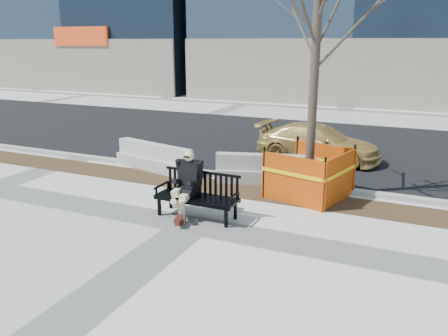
{
  "coord_description": "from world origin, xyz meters",
  "views": [
    {
      "loc": [
        4.32,
        -7.95,
        3.83
      ],
      "look_at": [
        0.28,
        1.05,
        1.05
      ],
      "focal_mm": 36.03,
      "sensor_mm": 36.0,
      "label": 1
    }
  ],
  "objects_px": {
    "bench": "(197,217)",
    "sedan": "(317,160)",
    "seated_man": "(188,214)",
    "tree_fence": "(308,196)",
    "jersey_barrier_left": "(155,170)",
    "jersey_barrier_right": "(268,183)"
  },
  "relations": [
    {
      "from": "bench",
      "to": "jersey_barrier_right",
      "type": "relative_size",
      "value": 0.66
    },
    {
      "from": "seated_man",
      "to": "jersey_barrier_left",
      "type": "bearing_deg",
      "value": 134.08
    },
    {
      "from": "sedan",
      "to": "jersey_barrier_right",
      "type": "distance_m",
      "value": 3.21
    },
    {
      "from": "bench",
      "to": "seated_man",
      "type": "height_order",
      "value": "seated_man"
    },
    {
      "from": "jersey_barrier_left",
      "to": "tree_fence",
      "type": "bearing_deg",
      "value": 8.68
    },
    {
      "from": "bench",
      "to": "tree_fence",
      "type": "bearing_deg",
      "value": 52.56
    },
    {
      "from": "sedan",
      "to": "jersey_barrier_left",
      "type": "relative_size",
      "value": 1.4
    },
    {
      "from": "seated_man",
      "to": "jersey_barrier_left",
      "type": "xyz_separation_m",
      "value": [
        -2.71,
        2.86,
        0.0
      ]
    },
    {
      "from": "bench",
      "to": "seated_man",
      "type": "relative_size",
      "value": 1.3
    },
    {
      "from": "bench",
      "to": "seated_man",
      "type": "bearing_deg",
      "value": 168.71
    },
    {
      "from": "seated_man",
      "to": "jersey_barrier_left",
      "type": "relative_size",
      "value": 0.51
    },
    {
      "from": "tree_fence",
      "to": "sedan",
      "type": "relative_size",
      "value": 1.61
    },
    {
      "from": "seated_man",
      "to": "jersey_barrier_right",
      "type": "height_order",
      "value": "seated_man"
    },
    {
      "from": "tree_fence",
      "to": "jersey_barrier_right",
      "type": "height_order",
      "value": "tree_fence"
    },
    {
      "from": "bench",
      "to": "sedan",
      "type": "bearing_deg",
      "value": 78.49
    },
    {
      "from": "sedan",
      "to": "jersey_barrier_left",
      "type": "bearing_deg",
      "value": 133.32
    },
    {
      "from": "sedan",
      "to": "jersey_barrier_right",
      "type": "xyz_separation_m",
      "value": [
        -0.69,
        -3.13,
        0.0
      ]
    },
    {
      "from": "bench",
      "to": "jersey_barrier_right",
      "type": "xyz_separation_m",
      "value": [
        0.64,
        3.07,
        0.0
      ]
    },
    {
      "from": "bench",
      "to": "jersey_barrier_left",
      "type": "xyz_separation_m",
      "value": [
        -2.97,
        2.91,
        0.0
      ]
    },
    {
      "from": "seated_man",
      "to": "jersey_barrier_right",
      "type": "xyz_separation_m",
      "value": [
        0.9,
        3.01,
        0.0
      ]
    },
    {
      "from": "bench",
      "to": "tree_fence",
      "type": "xyz_separation_m",
      "value": [
        1.93,
        2.47,
        0.0
      ]
    },
    {
      "from": "bench",
      "to": "sedan",
      "type": "distance_m",
      "value": 6.34
    }
  ]
}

